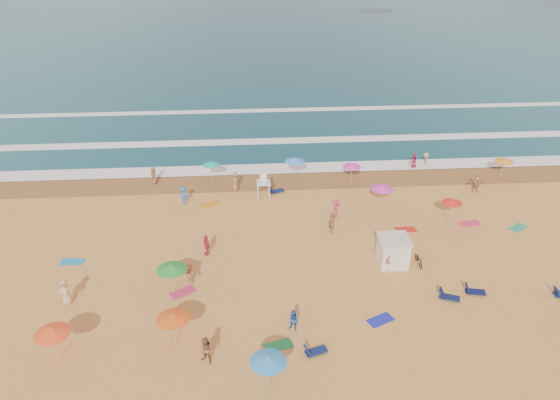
{
  "coord_description": "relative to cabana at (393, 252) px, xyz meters",
  "views": [
    {
      "loc": [
        -4.58,
        -33.58,
        23.39
      ],
      "look_at": [
        -1.93,
        6.0,
        1.5
      ],
      "focal_mm": 35.0,
      "sensor_mm": 36.0,
      "label": 1
    }
  ],
  "objects": [
    {
      "name": "lifeguard_stand",
      "position": [
        -8.97,
        10.57,
        0.05
      ],
      "size": [
        1.2,
        1.2,
        2.1
      ],
      "primitive_type": null,
      "color": "white",
      "rests_on": "ground"
    },
    {
      "name": "ocean",
      "position": [
        -5.8,
        85.39,
        -1.0
      ],
      "size": [
        220.0,
        140.0,
        0.18
      ],
      "primitive_type": "cube",
      "color": "#0C4756",
      "rests_on": "ground"
    },
    {
      "name": "wet_sand",
      "position": [
        -5.8,
        13.89,
        -0.99
      ],
      "size": [
        220.0,
        220.0,
        0.0
      ],
      "primitive_type": "plane",
      "color": "olive",
      "rests_on": "ground"
    },
    {
      "name": "ground",
      "position": [
        -5.8,
        1.39,
        -1.0
      ],
      "size": [
        220.0,
        220.0,
        0.0
      ],
      "primitive_type": "plane",
      "color": "gold",
      "rests_on": "ground"
    },
    {
      "name": "cabana_roof",
      "position": [
        0.0,
        0.0,
        1.06
      ],
      "size": [
        2.2,
        2.2,
        0.12
      ],
      "primitive_type": "cube",
      "color": "silver",
      "rests_on": "cabana"
    },
    {
      "name": "beach_umbrellas",
      "position": [
        -7.08,
        0.8,
        1.11
      ],
      "size": [
        58.28,
        26.99,
        0.8
      ],
      "color": "#E95813",
      "rests_on": "ground"
    },
    {
      "name": "bicycle",
      "position": [
        1.9,
        -0.3,
        -0.6
      ],
      "size": [
        0.6,
        1.56,
        0.81
      ],
      "primitive_type": "imported",
      "rotation": [
        0.0,
        0.0,
        0.04
      ],
      "color": "black",
      "rests_on": "ground"
    },
    {
      "name": "loungers",
      "position": [
        2.55,
        -0.5,
        -0.83
      ],
      "size": [
        57.35,
        21.18,
        0.34
      ],
      "color": "#0E1546",
      "rests_on": "ground"
    },
    {
      "name": "towels",
      "position": [
        -5.73,
        -1.19,
        -0.98
      ],
      "size": [
        46.41,
        21.89,
        0.03
      ],
      "color": "#B3161B",
      "rests_on": "ground"
    },
    {
      "name": "beachgoers",
      "position": [
        -6.71,
        5.71,
        -0.2
      ],
      "size": [
        34.11,
        26.26,
        2.1
      ],
      "color": "brown",
      "rests_on": "ground"
    },
    {
      "name": "surf_foam",
      "position": [
        -5.8,
        22.71,
        -0.9
      ],
      "size": [
        200.0,
        18.7,
        0.05
      ],
      "color": "white",
      "rests_on": "ground"
    },
    {
      "name": "cabana",
      "position": [
        0.0,
        0.0,
        0.0
      ],
      "size": [
        2.0,
        2.0,
        2.0
      ],
      "primitive_type": "cube",
      "color": "silver",
      "rests_on": "ground"
    }
  ]
}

